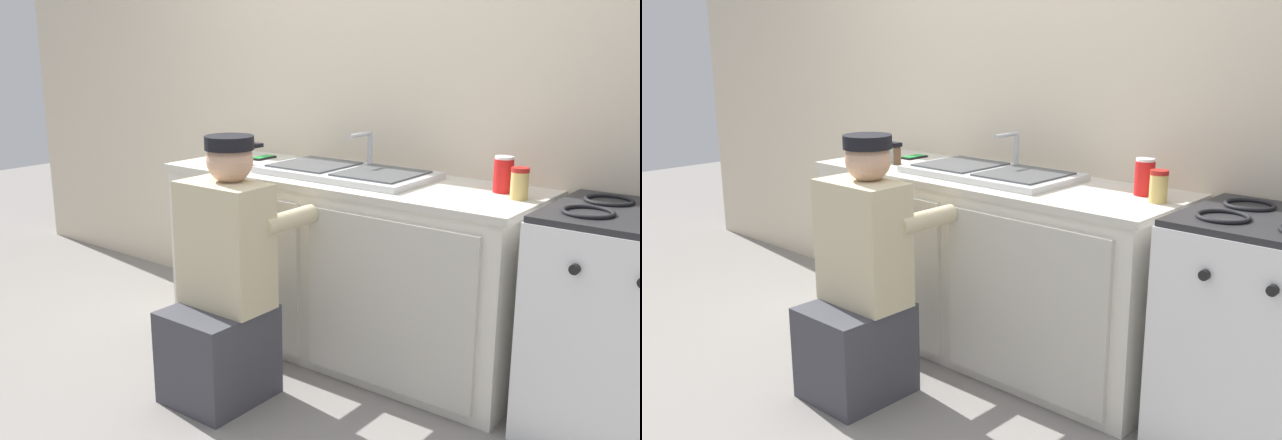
{
  "view_description": "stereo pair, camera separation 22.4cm",
  "coord_description": "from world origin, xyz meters",
  "views": [
    {
      "loc": [
        1.91,
        -2.34,
        1.48
      ],
      "look_at": [
        0.0,
        0.1,
        0.69
      ],
      "focal_mm": 40.0,
      "sensor_mm": 36.0,
      "label": 1
    },
    {
      "loc": [
        2.08,
        -2.2,
        1.48
      ],
      "look_at": [
        0.0,
        0.1,
        0.69
      ],
      "focal_mm": 40.0,
      "sensor_mm": 36.0,
      "label": 2
    }
  ],
  "objects": [
    {
      "name": "plumber_person",
      "position": [
        -0.12,
        -0.4,
        0.46
      ],
      "size": [
        0.42,
        0.61,
        1.1
      ],
      "color": "#3F3F47",
      "rests_on": "ground_plane"
    },
    {
      "name": "cell_phone",
      "position": [
        -0.64,
        0.42,
        0.87
      ],
      "size": [
        0.07,
        0.14,
        0.01
      ],
      "color": "black",
      "rests_on": "countertop"
    },
    {
      "name": "condiment_jar",
      "position": [
        0.83,
        0.32,
        0.92
      ],
      "size": [
        0.07,
        0.07,
        0.13
      ],
      "color": "#DBB760",
      "rests_on": "countertop"
    },
    {
      "name": "stove_range",
      "position": [
        1.29,
        0.3,
        0.44
      ],
      "size": [
        0.63,
        0.62,
        0.89
      ],
      "color": "white",
      "rests_on": "ground_plane"
    },
    {
      "name": "ground_plane",
      "position": [
        0.0,
        0.0,
        0.0
      ],
      "size": [
        12.0,
        12.0,
        0.0
      ],
      "primitive_type": "plane",
      "color": "gray"
    },
    {
      "name": "counter_cabinet",
      "position": [
        0.0,
        0.29,
        0.41
      ],
      "size": [
        1.82,
        0.62,
        0.83
      ],
      "color": "silver",
      "rests_on": "ground_plane"
    },
    {
      "name": "water_glass",
      "position": [
        -0.63,
        0.23,
        0.91
      ],
      "size": [
        0.06,
        0.06,
        0.1
      ],
      "color": "#ADC6CC",
      "rests_on": "countertop"
    },
    {
      "name": "countertop",
      "position": [
        0.0,
        0.3,
        0.84
      ],
      "size": [
        1.86,
        0.62,
        0.03
      ],
      "primitive_type": "cube",
      "color": "beige",
      "rests_on": "counter_cabinet"
    },
    {
      "name": "sink_double_basin",
      "position": [
        0.0,
        0.3,
        0.88
      ],
      "size": [
        0.8,
        0.44,
        0.19
      ],
      "color": "silver",
      "rests_on": "countertop"
    },
    {
      "name": "soda_cup_red",
      "position": [
        0.73,
        0.4,
        0.94
      ],
      "size": [
        0.08,
        0.08,
        0.15
      ],
      "color": "red",
      "rests_on": "countertop"
    },
    {
      "name": "back_wall",
      "position": [
        0.0,
        0.65,
        1.25
      ],
      "size": [
        6.0,
        0.1,
        2.5
      ],
      "primitive_type": "cube",
      "color": "beige",
      "rests_on": "ground_plane"
    },
    {
      "name": "spice_bottle_pepper",
      "position": [
        -0.56,
        0.22,
        0.91
      ],
      "size": [
        0.04,
        0.04,
        0.1
      ],
      "color": "#513823",
      "rests_on": "countertop"
    }
  ]
}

